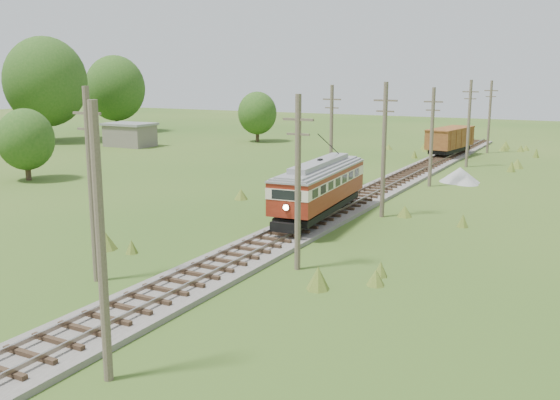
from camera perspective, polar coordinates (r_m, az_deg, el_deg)
The scene contains 17 objects.
railbed_main at distance 46.56m, azimuth 6.77°, elevation -0.15°, with size 3.60×96.00×0.57m.
streetcar at distance 40.55m, azimuth 3.66°, elevation 1.46°, with size 3.61×11.59×5.25m.
gondola at distance 74.74m, azimuth 15.28°, elevation 5.39°, with size 3.91×8.83×2.83m.
gravel_pile at distance 57.74m, azimuth 16.21°, elevation 2.17°, with size 3.65×3.88×1.33m.
utility_pole_r_1 at distance 19.71m, azimuth -16.05°, elevation -4.08°, with size 0.30×0.30×8.80m.
utility_pole_r_2 at distance 30.06m, azimuth 1.64°, elevation 1.70°, with size 1.60×0.30×8.60m.
utility_pole_r_3 at distance 41.99m, azimuth 9.48°, elevation 4.63°, with size 1.60×0.30×9.00m.
utility_pole_r_4 at distance 54.48m, azimuth 13.70°, elevation 5.69°, with size 1.60×0.30×8.40m.
utility_pole_r_5 at distance 67.01m, azimuth 16.88°, elevation 6.78°, with size 1.60×0.30×8.90m.
utility_pole_r_6 at distance 79.80m, azimuth 18.61°, elevation 7.28°, with size 1.60×0.30×8.70m.
utility_pole_l_a at distance 29.55m, azimuth -16.88°, elevation 1.44°, with size 1.60×0.30×9.00m.
utility_pole_l_b at distance 53.12m, azimuth 4.71°, elevation 5.95°, with size 1.60×0.30×8.60m.
tree_left_4 at distance 94.23m, azimuth -20.66°, elevation 10.08°, with size 11.34×11.34×14.61m.
tree_left_5 at distance 106.89m, azimuth -14.83°, elevation 9.85°, with size 9.66×9.66×12.44m.
tree_mid_a at distance 88.69m, azimuth -2.09°, elevation 7.94°, with size 5.46×5.46×7.03m.
tree_mid_c at distance 60.66m, azimuth -22.24°, elevation 5.15°, with size 5.04×5.04×6.49m.
shed at distance 85.38m, azimuth -13.56°, elevation 5.84°, with size 6.40×4.40×3.10m.
Camera 1 is at (16.48, -8.53, 9.55)m, focal length 40.00 mm.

